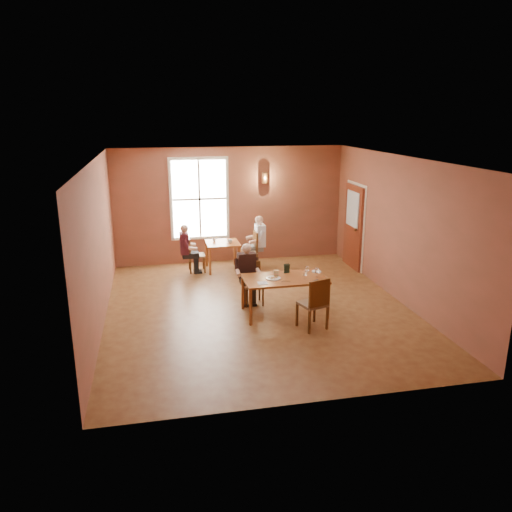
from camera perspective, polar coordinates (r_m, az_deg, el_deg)
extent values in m
cube|color=brown|center=(10.19, 0.23, -5.99)|extent=(6.00, 7.00, 0.01)
cube|color=brown|center=(13.10, -2.97, 5.82)|extent=(6.00, 0.04, 3.00)
cube|color=brown|center=(6.50, 6.73, -5.04)|extent=(6.00, 0.04, 3.00)
cube|color=brown|center=(9.58, -17.60, 1.24)|extent=(0.04, 7.00, 3.00)
cube|color=brown|center=(10.74, 16.11, 2.93)|extent=(0.04, 7.00, 3.00)
cube|color=white|center=(9.48, 0.25, 11.07)|extent=(6.00, 7.00, 0.04)
cube|color=white|center=(12.92, -6.48, 6.49)|extent=(1.36, 0.10, 1.96)
cube|color=maroon|center=(12.84, 11.00, 3.29)|extent=(0.12, 1.04, 2.10)
cylinder|color=brown|center=(13.06, 1.00, 8.91)|extent=(0.16, 0.16, 0.28)
cylinder|color=white|center=(9.61, 1.98, -2.51)|extent=(0.32, 0.32, 0.04)
cube|color=tan|center=(9.72, 2.30, -2.06)|extent=(0.11, 0.10, 0.11)
cube|color=black|center=(9.94, 3.54, -1.44)|extent=(0.12, 0.08, 0.19)
cube|color=silver|center=(9.48, 3.43, -2.92)|extent=(0.18, 0.02, 0.00)
cube|color=white|center=(9.37, 0.78, -3.11)|extent=(0.19, 0.19, 0.01)
cylinder|color=white|center=(10.10, 6.91, -1.76)|extent=(0.21, 0.21, 0.01)
cube|color=black|center=(9.55, 6.86, -2.81)|extent=(0.13, 0.12, 0.02)
imported|color=silver|center=(12.35, -2.98, 1.68)|extent=(0.15, 0.15, 0.09)
imported|color=white|center=(12.56, -4.81, 1.86)|extent=(0.10, 0.10, 0.08)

